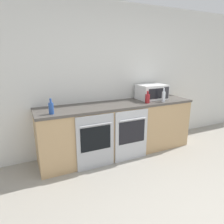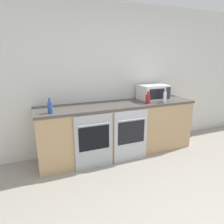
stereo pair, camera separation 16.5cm
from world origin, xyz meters
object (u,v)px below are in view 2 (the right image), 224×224
object	(u,v)px
bottle_red	(148,99)
bottle_clear	(165,97)
oven_left	(94,142)
bottle_blue	(50,107)
microwave	(153,92)
oven_right	(131,136)

from	to	relation	value
bottle_red	bottle_clear	xyz separation A→B (m)	(0.31, -0.04, 0.02)
oven_left	bottle_clear	world-z (taller)	bottle_clear
oven_left	bottle_red	world-z (taller)	bottle_red
oven_left	bottle_blue	size ratio (longest dim) A/B	3.89
oven_left	microwave	distance (m)	1.50
oven_right	bottle_clear	xyz separation A→B (m)	(0.71, 0.11, 0.57)
oven_left	bottle_red	size ratio (longest dim) A/B	4.13
oven_left	oven_right	distance (m)	0.63
bottle_clear	microwave	bearing A→B (deg)	98.40
microwave	bottle_red	bearing A→B (deg)	-137.07
bottle_blue	oven_left	bearing A→B (deg)	-14.80
bottle_clear	bottle_blue	bearing A→B (deg)	178.76
oven_right	microwave	bearing A→B (deg)	31.45
oven_left	bottle_blue	world-z (taller)	bottle_blue
oven_right	bottle_blue	xyz separation A→B (m)	(-1.22, 0.16, 0.56)
bottle_red	bottle_clear	bearing A→B (deg)	-8.19
oven_left	bottle_blue	distance (m)	0.83
bottle_red	bottle_blue	world-z (taller)	bottle_blue
bottle_red	bottle_blue	distance (m)	1.62
oven_left	oven_right	world-z (taller)	same
oven_left	oven_right	bearing A→B (deg)	0.00
bottle_clear	bottle_blue	xyz separation A→B (m)	(-1.93, 0.04, -0.01)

